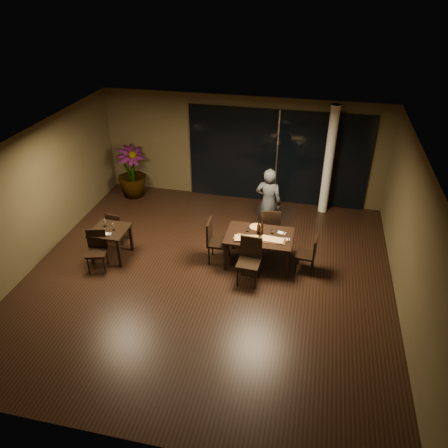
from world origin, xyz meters
TOP-DOWN VIEW (x-y plane):
  - ground at (0.00, 0.00)m, footprint 8.00×8.00m
  - wall_back at (0.00, 4.05)m, footprint 8.00×0.10m
  - wall_front at (0.00, -4.05)m, footprint 8.00×0.10m
  - wall_left at (-4.05, 0.00)m, footprint 0.10×8.00m
  - wall_right at (4.05, 0.00)m, footprint 0.10×8.00m
  - ceiling at (0.00, 0.00)m, footprint 8.00×8.00m
  - window_panel at (1.00, 3.96)m, footprint 5.00×0.06m
  - column at (2.40, 3.65)m, footprint 0.24×0.24m
  - main_table at (1.00, 0.80)m, footprint 1.50×1.00m
  - side_table at (-2.40, 0.30)m, footprint 0.80×0.80m
  - chair_main_far at (1.15, 1.59)m, footprint 0.52×0.52m
  - chair_main_near at (0.90, 0.14)m, footprint 0.50×0.50m
  - chair_main_left at (0.00, 0.67)m, footprint 0.51×0.51m
  - chair_main_right at (2.15, 0.71)m, footprint 0.46×0.46m
  - chair_side_far at (-2.54, 0.89)m, footprint 0.42×0.42m
  - chair_side_near at (-2.53, -0.15)m, footprint 0.53×0.53m
  - diner at (1.02, 2.10)m, footprint 0.66×0.49m
  - potted_plant at (-3.15, 3.39)m, footprint 1.16×1.16m
  - pizza_board_left at (0.75, 0.57)m, footprint 0.61×0.44m
  - pizza_board_right at (1.32, 0.64)m, footprint 0.56×0.28m
  - oblong_pizza_left at (0.75, 0.57)m, footprint 0.54×0.32m
  - oblong_pizza_right at (1.32, 0.64)m, footprint 0.48×0.25m
  - round_pizza at (0.88, 1.12)m, footprint 0.31×0.31m
  - bottle_a at (0.97, 0.85)m, footprint 0.07×0.07m
  - bottle_b at (1.03, 0.81)m, footprint 0.06×0.06m
  - bottle_c at (1.04, 0.89)m, footprint 0.07×0.07m
  - tumbler_left at (0.71, 0.91)m, footprint 0.07×0.07m
  - tumbler_right at (1.27, 0.94)m, footprint 0.08×0.08m
  - napkin_near at (1.59, 0.74)m, footprint 0.19×0.13m
  - napkin_far at (1.48, 0.99)m, footprint 0.20×0.14m
  - wine_glass_a at (-2.55, 0.40)m, footprint 0.08×0.08m
  - wine_glass_b at (-2.30, 0.30)m, footprint 0.08×0.08m
  - side_napkin at (-2.37, 0.09)m, footprint 0.19×0.13m

SIDE VIEW (x-z plane):
  - ground at x=0.00m, z-range 0.00..0.00m
  - chair_side_far at x=-2.54m, z-range 0.05..0.89m
  - chair_main_right at x=2.15m, z-range 0.05..0.95m
  - chair_side_near at x=-2.53m, z-range 0.05..0.99m
  - chair_main_far at x=1.15m, z-range 0.06..1.07m
  - chair_main_near at x=0.90m, z-range 0.06..1.09m
  - chair_main_left at x=0.00m, z-range 0.06..1.12m
  - side_table at x=-2.40m, z-range 0.25..1.00m
  - main_table at x=1.00m, z-range 0.30..1.05m
  - potted_plant at x=-3.15m, z-range 0.00..1.51m
  - pizza_board_left at x=0.75m, z-range 0.75..0.76m
  - pizza_board_right at x=1.32m, z-range 0.75..0.76m
  - round_pizza at x=0.88m, z-range 0.75..0.76m
  - napkin_near at x=1.59m, z-range 0.75..0.76m
  - napkin_far at x=1.48m, z-range 0.75..0.76m
  - side_napkin at x=-2.37m, z-range 0.75..0.76m
  - oblong_pizza_left at x=0.75m, z-range 0.77..0.78m
  - oblong_pizza_right at x=1.32m, z-range 0.77..0.78m
  - tumbler_left at x=0.71m, z-range 0.75..0.83m
  - tumbler_right at x=1.27m, z-range 0.75..0.84m
  - wine_glass_b at x=-2.30m, z-range 0.75..0.93m
  - wine_glass_a at x=-2.55m, z-range 0.75..0.93m
  - bottle_b at x=1.03m, z-range 0.75..1.04m
  - diner at x=1.02m, z-range 0.00..1.81m
  - bottle_c at x=1.04m, z-range 0.75..1.06m
  - bottle_a at x=0.97m, z-range 0.75..1.08m
  - window_panel at x=1.00m, z-range 0.00..2.70m
  - wall_back at x=0.00m, z-range 0.00..3.00m
  - wall_front at x=0.00m, z-range 0.00..3.00m
  - wall_left at x=-4.05m, z-range 0.00..3.00m
  - wall_right at x=4.05m, z-range 0.00..3.00m
  - column at x=2.40m, z-range 0.00..3.00m
  - ceiling at x=0.00m, z-range 3.00..3.04m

